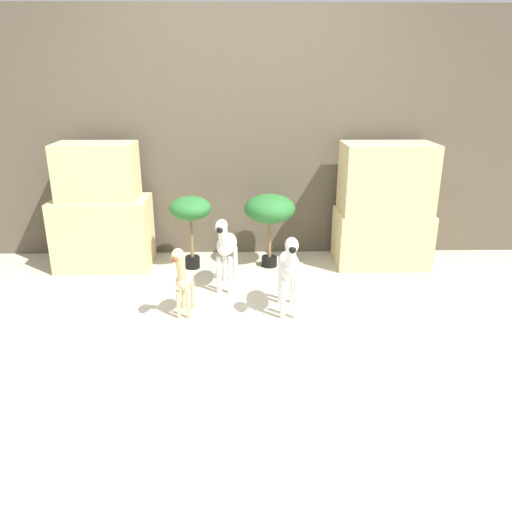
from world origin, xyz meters
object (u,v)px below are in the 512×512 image
at_px(zebra_left, 226,245).
at_px(potted_palm_front, 270,211).
at_px(zebra_right, 289,265).
at_px(potted_palm_back, 190,212).
at_px(giraffe_figurine, 183,276).

bearing_deg(zebra_left, potted_palm_front, 53.67).
xyz_separation_m(zebra_right, potted_palm_back, (-0.78, 0.91, 0.14)).
xyz_separation_m(giraffe_figurine, potted_palm_front, (0.65, 0.98, 0.21)).
relative_size(zebra_right, giraffe_figurine, 1.14).
bearing_deg(potted_palm_back, giraffe_figurine, -87.87).
xyz_separation_m(zebra_right, giraffe_figurine, (-0.75, -0.03, -0.07)).
bearing_deg(potted_palm_back, potted_palm_front, 2.48).
bearing_deg(zebra_left, zebra_right, -44.05).
bearing_deg(potted_palm_front, giraffe_figurine, -123.80).
relative_size(zebra_right, potted_palm_back, 0.97).
bearing_deg(potted_palm_back, zebra_right, -49.52).
xyz_separation_m(zebra_left, giraffe_figurine, (-0.29, -0.48, -0.07)).
height_order(zebra_right, giraffe_figurine, zebra_right).
height_order(zebra_right, zebra_left, same).
relative_size(giraffe_figurine, potted_palm_front, 0.84).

